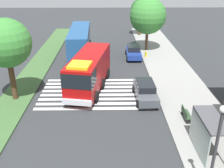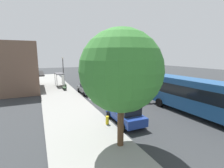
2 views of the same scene
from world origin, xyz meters
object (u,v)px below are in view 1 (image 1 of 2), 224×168
(street_lamp, at_px, (216,146))
(fire_hydrant, at_px, (146,54))
(bus_stop_shelter, at_px, (205,128))
(sidewalk_tree_west, at_px, (148,16))
(parked_car_west, at_px, (133,51))
(bench_near_shelter, at_px, (186,114))
(median_tree_far_west, at_px, (7,44))
(fire_truck, at_px, (88,71))
(transit_bus, at_px, (80,40))
(sidewalk_tree_far_west, at_px, (140,9))
(parked_car_mid, at_px, (145,91))

(street_lamp, bearing_deg, fire_hydrant, -179.76)
(bus_stop_shelter, bearing_deg, sidewalk_tree_west, -178.58)
(parked_car_west, height_order, sidewalk_tree_west, sidewalk_tree_west)
(parked_car_west, height_order, bench_near_shelter, parked_car_west)
(median_tree_far_west, bearing_deg, fire_truck, 107.09)
(transit_bus, height_order, sidewalk_tree_far_west, sidewalk_tree_far_west)
(sidewalk_tree_far_west, bearing_deg, street_lamp, -0.63)
(sidewalk_tree_west, bearing_deg, bus_stop_shelter, 1.42)
(parked_car_mid, height_order, sidewalk_tree_far_west, sidewalk_tree_far_west)
(transit_bus, xyz_separation_m, fire_hydrant, (1.64, 9.02, -1.64))
(transit_bus, height_order, median_tree_far_west, median_tree_far_west)
(transit_bus, bearing_deg, parked_car_west, -104.42)
(bus_stop_shelter, bearing_deg, median_tree_far_west, -117.91)
(bench_near_shelter, distance_m, median_tree_far_west, 16.03)
(sidewalk_tree_far_west, height_order, median_tree_far_west, median_tree_far_west)
(bench_near_shelter, bearing_deg, bus_stop_shelter, 0.22)
(parked_car_west, relative_size, fire_hydrant, 6.51)
(transit_bus, relative_size, street_lamp, 2.09)
(sidewalk_tree_far_west, xyz_separation_m, sidewalk_tree_west, (9.26, 0.00, 0.39))
(parked_car_mid, height_order, fire_hydrant, parked_car_mid)
(parked_car_west, relative_size, sidewalk_tree_far_west, 0.74)
(fire_hydrant, bearing_deg, sidewalk_tree_far_west, 177.73)
(parked_car_west, bearing_deg, fire_hydrant, 89.15)
(parked_car_west, relative_size, bus_stop_shelter, 1.30)
(parked_car_west, height_order, transit_bus, transit_bus)
(fire_hydrant, bearing_deg, parked_car_mid, -7.93)
(parked_car_mid, height_order, bench_near_shelter, parked_car_mid)
(street_lamp, relative_size, sidewalk_tree_west, 0.73)
(parked_car_west, bearing_deg, sidewalk_tree_west, 147.30)
(parked_car_mid, bearing_deg, parked_car_west, 178.48)
(sidewalk_tree_far_west, distance_m, median_tree_far_west, 28.59)
(transit_bus, bearing_deg, parked_car_mid, -154.34)
(sidewalk_tree_west, distance_m, fire_hydrant, 5.66)
(fire_hydrant, bearing_deg, bench_near_shelter, 3.80)
(street_lamp, distance_m, sidewalk_tree_west, 27.20)
(parked_car_west, distance_m, bench_near_shelter, 16.30)
(parked_car_mid, bearing_deg, fire_hydrant, 170.56)
(parked_car_mid, distance_m, sidewalk_tree_west, 16.28)
(transit_bus, height_order, bus_stop_shelter, transit_bus)
(bus_stop_shelter, distance_m, median_tree_far_west, 17.14)
(street_lamp, xyz_separation_m, sidewalk_tree_far_west, (-36.41, 0.40, 1.21))
(sidewalk_tree_far_west, bearing_deg, parked_car_west, -9.92)
(fire_truck, bearing_deg, bus_stop_shelter, 49.51)
(fire_truck, height_order, median_tree_far_west, median_tree_far_west)
(parked_car_mid, relative_size, fire_hydrant, 6.74)
(sidewalk_tree_far_west, xyz_separation_m, median_tree_far_west, (24.78, -14.25, 0.74))
(bus_stop_shelter, bearing_deg, street_lamp, -14.55)
(fire_truck, height_order, parked_car_west, fire_truck)
(fire_truck, relative_size, parked_car_west, 2.11)
(fire_truck, bearing_deg, sidewalk_tree_far_west, 171.79)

